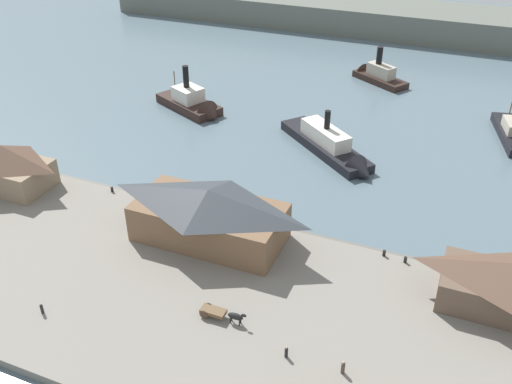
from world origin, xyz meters
The scene contains 16 objects.
ground_plane centered at (0.00, 0.00, 0.00)m, with size 320.00×320.00×0.00m, color slate.
quay_promenade centered at (0.00, -22.00, 0.60)m, with size 110.00×36.00×1.20m, color gray.
seawall_edge centered at (0.00, -3.60, 0.50)m, with size 110.00×0.80×1.00m, color #666159.
ferry_shed_central_terminal centered at (-39.32, -9.86, 5.07)m, with size 14.77×8.72×7.60m.
ferry_shed_west_terminal centered at (-1.34, -10.32, 5.39)m, with size 21.86×10.83×8.26m.
horse_cart centered at (7.24, -24.66, 2.12)m, with size 5.97×1.57×1.87m.
pedestrian_walking_east centered at (16.61, -27.27, 1.92)m, with size 0.39×0.39×1.58m.
pedestrian_near_cart centered at (-13.60, -32.16, 1.90)m, with size 0.38×0.38×1.54m.
pedestrian_by_tram centered at (23.09, -27.03, 2.00)m, with size 0.44×0.44×1.76m.
mooring_post_center_east centered at (26.13, -5.15, 1.65)m, with size 0.44×0.44×0.90m, color black.
mooring_post_west centered at (-22.14, -5.01, 1.65)m, with size 0.44×0.44×0.90m, color black.
mooring_post_east centered at (23.12, -4.81, 1.65)m, with size 0.44×0.44×0.90m, color black.
ferry_mid_harbor centered at (6.63, 65.83, 1.58)m, with size 15.82×12.40×10.15m.
ferry_near_quay centered at (-26.16, 31.77, 1.66)m, with size 18.75×13.27×11.73m.
ferry_departing_north centered at (7.72, 23.41, 1.58)m, with size 23.47×20.79×9.89m.
far_headland centered at (0.00, 110.00, 4.00)m, with size 180.00×24.00×8.00m, color #60665B.
Camera 1 is at (30.30, -69.40, 50.74)m, focal length 39.54 mm.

